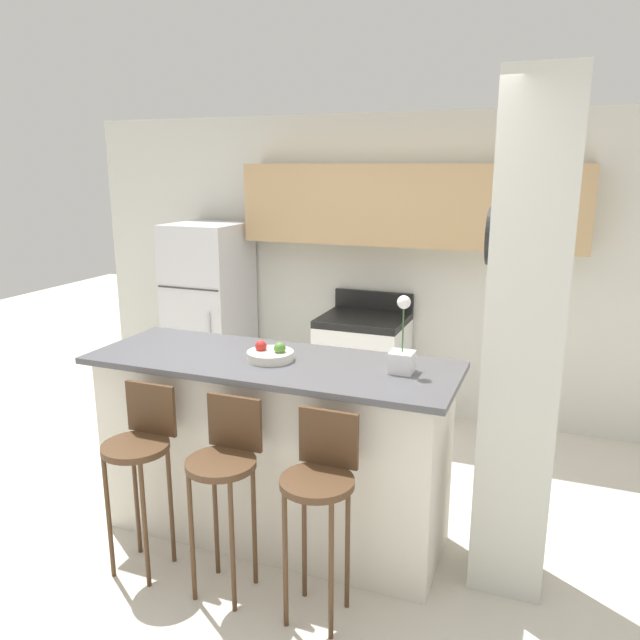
{
  "coord_description": "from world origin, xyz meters",
  "views": [
    {
      "loc": [
        1.47,
        -2.99,
        2.13
      ],
      "look_at": [
        0.0,
        0.75,
        1.13
      ],
      "focal_mm": 35.0,
      "sensor_mm": 36.0,
      "label": 1
    }
  ],
  "objects": [
    {
      "name": "ground_plane",
      "position": [
        0.0,
        0.0,
        0.0
      ],
      "size": [
        14.0,
        14.0,
        0.0
      ],
      "primitive_type": "plane",
      "color": "beige"
    },
    {
      "name": "wall_back",
      "position": [
        0.11,
        2.1,
        1.49
      ],
      "size": [
        5.6,
        0.38,
        2.55
      ],
      "color": "silver",
      "rests_on": "ground_plane"
    },
    {
      "name": "pillar_right",
      "position": [
        1.33,
        0.05,
        1.28
      ],
      "size": [
        0.38,
        0.32,
        2.55
      ],
      "color": "silver",
      "rests_on": "ground_plane"
    },
    {
      "name": "counter_bar",
      "position": [
        0.0,
        0.0,
        0.54
      ],
      "size": [
        2.08,
        0.75,
        1.08
      ],
      "color": "silver",
      "rests_on": "ground_plane"
    },
    {
      "name": "refrigerator",
      "position": [
        -1.48,
        1.78,
        0.82
      ],
      "size": [
        0.63,
        0.69,
        1.63
      ],
      "color": "silver",
      "rests_on": "ground_plane"
    },
    {
      "name": "stove_range",
      "position": [
        -0.03,
        1.82,
        0.46
      ],
      "size": [
        0.7,
        0.63,
        1.07
      ],
      "color": "white",
      "rests_on": "ground_plane"
    },
    {
      "name": "bar_stool_left",
      "position": [
        -0.51,
        -0.54,
        0.68
      ],
      "size": [
        0.35,
        0.35,
        1.01
      ],
      "color": "#4C331E",
      "rests_on": "ground_plane"
    },
    {
      "name": "bar_stool_mid",
      "position": [
        0.0,
        -0.54,
        0.68
      ],
      "size": [
        0.35,
        0.35,
        1.01
      ],
      "color": "#4C331E",
      "rests_on": "ground_plane"
    },
    {
      "name": "bar_stool_right",
      "position": [
        0.51,
        -0.54,
        0.68
      ],
      "size": [
        0.35,
        0.35,
        1.01
      ],
      "color": "#4C331E",
      "rests_on": "ground_plane"
    },
    {
      "name": "orchid_vase",
      "position": [
        0.73,
        0.06,
        1.19
      ],
      "size": [
        0.12,
        0.12,
        0.41
      ],
      "color": "white",
      "rests_on": "counter_bar"
    },
    {
      "name": "fruit_bowl",
      "position": [
        -0.0,
        -0.0,
        1.11
      ],
      "size": [
        0.26,
        0.26,
        0.11
      ],
      "color": "silver",
      "rests_on": "counter_bar"
    }
  ]
}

